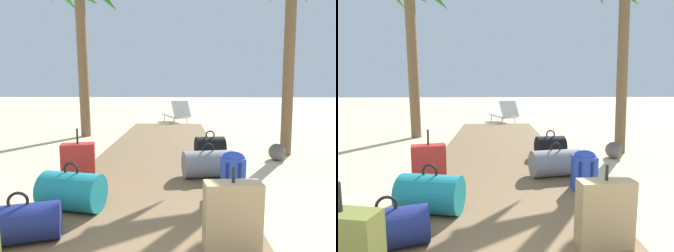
{
  "view_description": "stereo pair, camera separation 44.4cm",
  "coord_description": "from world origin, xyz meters",
  "views": [
    {
      "loc": [
        0.36,
        -0.69,
        1.33
      ],
      "look_at": [
        0.14,
        4.87,
        0.55
      ],
      "focal_mm": 30.76,
      "sensor_mm": 36.0,
      "label": 1
    },
    {
      "loc": [
        -0.09,
        -0.69,
        1.33
      ],
      "look_at": [
        0.14,
        4.87,
        0.55
      ],
      "focal_mm": 30.76,
      "sensor_mm": 36.0,
      "label": 2
    }
  ],
  "objects": [
    {
      "name": "ground_plane",
      "position": [
        0.0,
        3.54,
        0.0
      ],
      "size": [
        60.0,
        60.0,
        0.0
      ],
      "primitive_type": "plane",
      "color": "beige"
    },
    {
      "name": "boardwalk",
      "position": [
        0.0,
        4.43,
        0.04
      ],
      "size": [
        2.17,
        8.85,
        0.08
      ],
      "primitive_type": "cube",
      "color": "brown",
      "rests_on": "ground"
    },
    {
      "name": "suitcase_red",
      "position": [
        -0.87,
        2.67,
        0.36
      ],
      "size": [
        0.43,
        0.28,
        0.74
      ],
      "color": "red",
      "rests_on": "boardwalk"
    },
    {
      "name": "backpack_blue",
      "position": [
        1.0,
        2.63,
        0.33
      ],
      "size": [
        0.3,
        0.26,
        0.48
      ],
      "color": "#2847B7",
      "rests_on": "boardwalk"
    },
    {
      "name": "duffel_bag_black",
      "position": [
        0.89,
        4.23,
        0.27
      ],
      "size": [
        0.54,
        0.44,
        0.49
      ],
      "color": "black",
      "rests_on": "boardwalk"
    },
    {
      "name": "duffel_bag_teal",
      "position": [
        -0.72,
        2.04,
        0.27
      ],
      "size": [
        0.67,
        0.49,
        0.5
      ],
      "color": "#197A7F",
      "rests_on": "boardwalk"
    },
    {
      "name": "duffel_bag_navy",
      "position": [
        -0.91,
        1.42,
        0.24
      ],
      "size": [
        0.68,
        0.49,
        0.42
      ],
      "color": "navy",
      "rests_on": "boardwalk"
    },
    {
      "name": "suitcase_tan",
      "position": [
        0.76,
        1.38,
        0.35
      ],
      "size": [
        0.44,
        0.2,
        0.65
      ],
      "color": "tan",
      "rests_on": "boardwalk"
    },
    {
      "name": "duffel_bag_grey",
      "position": [
        0.76,
        3.16,
        0.27
      ],
      "size": [
        0.73,
        0.49,
        0.48
      ],
      "color": "slate",
      "rests_on": "boardwalk"
    },
    {
      "name": "lounge_chair",
      "position": [
        0.27,
        9.6,
        0.33
      ],
      "size": [
        1.08,
        1.62,
        0.82
      ],
      "color": "white",
      "rests_on": "ground"
    },
    {
      "name": "rock_right_far",
      "position": [
        2.12,
        4.44,
        0.15
      ],
      "size": [
        0.38,
        0.44,
        0.3
      ],
      "primitive_type": "ellipsoid",
      "rotation": [
        0.0,
        0.0,
        1.34
      ],
      "color": "#5B5651",
      "rests_on": "ground"
    },
    {
      "name": "rock_left_near",
      "position": [
        -1.54,
        4.99,
        0.08
      ],
      "size": [
        0.27,
        0.32,
        0.17
      ],
      "primitive_type": "ellipsoid",
      "rotation": [
        0.0,
        0.0,
        1.44
      ],
      "color": "gray",
      "rests_on": "ground"
    }
  ]
}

